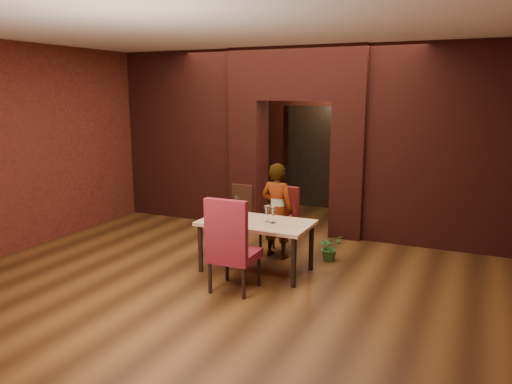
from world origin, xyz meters
TOP-DOWN VIEW (x-y plane):
  - floor at (0.00, 0.00)m, footprint 8.00×8.00m
  - ceiling at (0.00, 0.00)m, footprint 7.00×8.00m
  - wall_back at (0.00, 4.00)m, footprint 7.00×0.04m
  - wall_left at (-3.50, 0.00)m, footprint 0.04×8.00m
  - pillar_left at (-0.95, 2.00)m, footprint 0.55×0.55m
  - pillar_right at (0.95, 2.00)m, footprint 0.55×0.55m
  - lintel at (0.00, 2.00)m, footprint 2.45×0.55m
  - wing_wall_left at (-2.36, 2.00)m, footprint 2.28×0.35m
  - wing_wall_right at (2.36, 2.00)m, footprint 2.28×0.35m
  - vent_panel at (-0.95, 1.71)m, footprint 0.40×0.03m
  - rear_door at (-0.40, 3.94)m, footprint 0.90×0.08m
  - rear_door_frame at (-0.40, 3.90)m, footprint 1.02×0.04m
  - dining_table at (0.23, -0.24)m, footprint 1.52×0.86m
  - chair_far at (0.23, 0.56)m, footprint 0.53×0.53m
  - chair_near at (0.27, -0.97)m, footprint 0.56×0.56m
  - person_seated at (0.26, 0.45)m, footprint 0.56×0.40m
  - wine_glass_a at (-0.02, -0.23)m, footprint 0.08×0.08m
  - wine_glass_b at (0.39, -0.22)m, footprint 0.09×0.09m
  - wine_glass_c at (0.48, -0.23)m, footprint 0.09×0.09m
  - tasting_sheet at (-0.05, -0.32)m, footprint 0.26×0.19m
  - wine_bucket at (-0.32, -0.40)m, footprint 0.17×0.17m
  - water_bottle at (-0.12, -0.13)m, footprint 0.07×0.07m
  - potted_plant at (1.03, 0.61)m, footprint 0.46×0.46m

SIDE VIEW (x-z plane):
  - floor at x=0.00m, z-range 0.00..0.00m
  - potted_plant at x=1.03m, z-range 0.00..0.39m
  - dining_table at x=0.23m, z-range 0.00..0.71m
  - chair_far at x=0.23m, z-range 0.00..1.03m
  - vent_panel at x=-0.95m, z-range 0.30..0.80m
  - chair_near at x=0.27m, z-range 0.00..1.20m
  - tasting_sheet at x=-0.05m, z-range 0.71..0.71m
  - person_seated at x=0.26m, z-range 0.00..1.43m
  - wine_glass_a at x=-0.02m, z-range 0.71..0.90m
  - wine_bucket at x=-0.32m, z-range 0.71..0.91m
  - wine_glass_c at x=0.48m, z-range 0.71..0.94m
  - wine_glass_b at x=0.39m, z-range 0.71..0.94m
  - water_bottle at x=-0.12m, z-range 0.71..1.03m
  - rear_door at x=-0.40m, z-range 0.00..2.10m
  - rear_door_frame at x=-0.40m, z-range -0.06..2.16m
  - pillar_left at x=-0.95m, z-range 0.00..2.30m
  - pillar_right at x=0.95m, z-range 0.00..2.30m
  - wall_back at x=0.00m, z-range 0.00..3.20m
  - wall_left at x=-3.50m, z-range 0.00..3.20m
  - wing_wall_left at x=-2.36m, z-range 0.00..3.20m
  - wing_wall_right at x=2.36m, z-range 0.00..3.20m
  - lintel at x=0.00m, z-range 2.30..3.20m
  - ceiling at x=0.00m, z-range 3.18..3.22m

